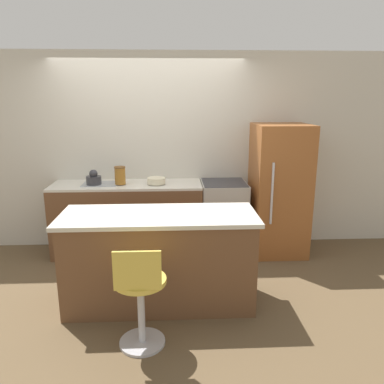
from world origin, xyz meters
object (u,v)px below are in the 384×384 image
at_px(refrigerator, 279,190).
at_px(mixing_bowl, 156,181).
at_px(kettle, 94,179).
at_px(oven_range, 223,217).
at_px(stool_chair, 140,298).

bearing_deg(refrigerator, mixing_bowl, 179.42).
distance_m(refrigerator, kettle, 2.39).
height_order(refrigerator, kettle, refrigerator).
xyz_separation_m(oven_range, kettle, (-1.67, -0.04, 0.55)).
relative_size(refrigerator, mixing_bowl, 7.34).
bearing_deg(kettle, oven_range, 1.39).
height_order(refrigerator, stool_chair, refrigerator).
xyz_separation_m(kettle, mixing_bowl, (0.79, 0.00, -0.03)).
height_order(refrigerator, mixing_bowl, refrigerator).
relative_size(stool_chair, kettle, 4.80).
distance_m(oven_range, stool_chair, 2.20).
relative_size(oven_range, mixing_bowl, 4.09).
xyz_separation_m(stool_chair, kettle, (-0.73, 1.95, 0.57)).
bearing_deg(refrigerator, stool_chair, -130.50).
bearing_deg(oven_range, kettle, -178.61).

